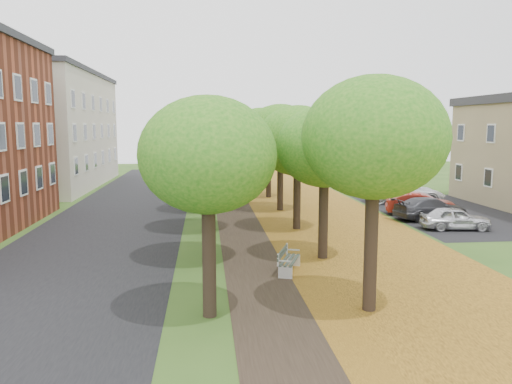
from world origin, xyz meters
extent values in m
plane|color=#2D4C19|center=(0.00, 0.00, 0.00)|extent=(120.00, 120.00, 0.00)
cube|color=black|center=(-7.50, 15.00, 0.00)|extent=(8.00, 70.00, 0.01)
cube|color=black|center=(0.00, 15.00, 0.00)|extent=(3.20, 70.00, 0.01)
cube|color=#B47821|center=(5.00, 15.00, 0.01)|extent=(7.50, 70.00, 0.01)
cube|color=black|center=(13.50, 16.00, 0.00)|extent=(9.00, 16.00, 0.01)
cylinder|color=black|center=(-2.20, 0.00, 1.74)|extent=(0.40, 0.40, 3.49)
ellipsoid|color=#1E6815|center=(-2.20, 0.00, 4.87)|extent=(4.24, 4.24, 3.61)
cylinder|color=black|center=(-2.20, 6.00, 1.74)|extent=(0.40, 0.40, 3.49)
ellipsoid|color=#1E6815|center=(-2.20, 6.00, 4.87)|extent=(4.24, 4.24, 3.61)
cylinder|color=black|center=(-2.20, 12.00, 1.74)|extent=(0.40, 0.40, 3.49)
ellipsoid|color=#1E6815|center=(-2.20, 12.00, 4.87)|extent=(4.24, 4.24, 3.61)
cylinder|color=black|center=(-2.20, 18.00, 1.74)|extent=(0.40, 0.40, 3.49)
ellipsoid|color=#1E6815|center=(-2.20, 18.00, 4.87)|extent=(4.24, 4.24, 3.61)
cylinder|color=black|center=(-2.20, 24.00, 1.74)|extent=(0.40, 0.40, 3.49)
ellipsoid|color=#1E6815|center=(-2.20, 24.00, 4.87)|extent=(4.24, 4.24, 3.61)
cylinder|color=black|center=(-2.20, 30.00, 1.74)|extent=(0.40, 0.40, 3.49)
ellipsoid|color=#1E6815|center=(-2.20, 30.00, 4.87)|extent=(4.24, 4.24, 3.61)
cylinder|color=black|center=(2.60, 0.00, 1.74)|extent=(0.40, 0.40, 3.49)
ellipsoid|color=#1E6815|center=(2.60, 0.00, 4.87)|extent=(4.24, 4.24, 3.61)
cylinder|color=black|center=(2.60, 6.00, 1.74)|extent=(0.40, 0.40, 3.49)
ellipsoid|color=#1E6815|center=(2.60, 6.00, 4.87)|extent=(4.24, 4.24, 3.61)
cylinder|color=black|center=(2.60, 12.00, 1.74)|extent=(0.40, 0.40, 3.49)
ellipsoid|color=#1E6815|center=(2.60, 12.00, 4.87)|extent=(4.24, 4.24, 3.61)
cylinder|color=black|center=(2.60, 18.00, 1.74)|extent=(0.40, 0.40, 3.49)
ellipsoid|color=#1E6815|center=(2.60, 18.00, 4.87)|extent=(4.24, 4.24, 3.61)
cylinder|color=black|center=(2.60, 24.00, 1.74)|extent=(0.40, 0.40, 3.49)
ellipsoid|color=#1E6815|center=(2.60, 24.00, 4.87)|extent=(4.24, 4.24, 3.61)
cylinder|color=black|center=(2.60, 30.00, 1.74)|extent=(0.40, 0.40, 3.49)
ellipsoid|color=#1E6815|center=(2.60, 30.00, 4.87)|extent=(4.24, 4.24, 3.61)
cube|color=beige|center=(-17.00, 33.00, 5.00)|extent=(10.00, 20.00, 10.00)
cube|color=#2D2D33|center=(-17.00, 33.00, 10.20)|extent=(10.30, 20.30, 0.40)
cube|color=#2C382F|center=(0.87, 4.12, 0.47)|extent=(1.10, 1.92, 0.04)
cube|color=#2C382F|center=(0.61, 4.22, 0.75)|extent=(0.69, 1.77, 0.27)
cube|color=silver|center=(0.57, 3.32, 0.23)|extent=(0.51, 0.24, 0.47)
cube|color=silver|center=(1.16, 4.93, 0.23)|extent=(0.51, 0.24, 0.47)
cube|color=silver|center=(0.57, 3.32, 0.66)|extent=(0.46, 0.22, 0.04)
cube|color=silver|center=(1.16, 4.93, 0.66)|extent=(0.46, 0.22, 0.04)
imported|color=silver|center=(11.00, 10.94, 0.61)|extent=(3.75, 1.86, 1.23)
imported|color=maroon|center=(11.00, 15.25, 0.70)|extent=(4.47, 2.67, 1.39)
imported|color=#343539|center=(11.00, 13.85, 0.66)|extent=(4.80, 2.66, 1.31)
imported|color=silver|center=(12.06, 20.24, 0.76)|extent=(5.91, 3.67, 1.53)
camera|label=1|loc=(-2.28, -14.06, 5.54)|focal=35.00mm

